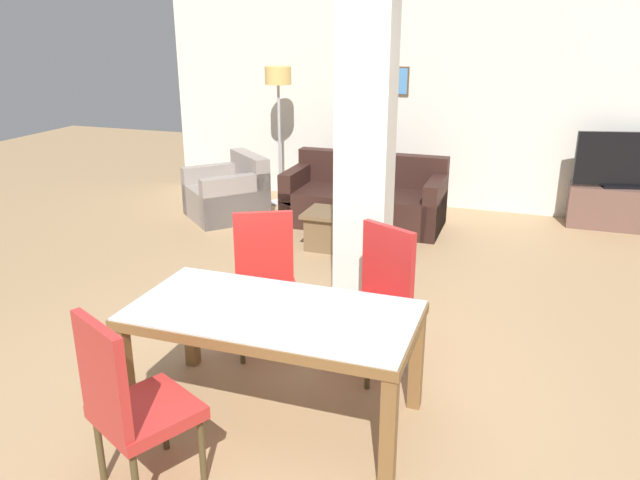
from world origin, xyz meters
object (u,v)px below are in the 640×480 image
Objects in this scene: dining_chair_far_left at (265,278)px; tv_screen at (626,161)px; bottle at (345,199)px; floor_lamp at (278,89)px; sofa at (365,201)px; coffee_table at (336,230)px; dining_chair_near_left at (130,400)px; tv_stand at (618,208)px; dining_chair_far_right at (376,294)px; dining_table at (273,332)px; armchair at (229,196)px.

dining_chair_far_left is 4.82m from tv_screen.
bottle is 2.10m from floor_lamp.
sofa is at bearing -21.31° from floor_lamp.
tv_screen reaches higher than coffee_table.
dining_chair_near_left is 4.79m from sofa.
dining_chair_far_left is 1.66m from dining_chair_near_left.
bottle is 0.27× the size of tv_stand.
dining_chair_far_right and dining_chair_near_left have the same top height.
dining_table is at bearing 49.98° from tv_screen.
sofa is (-0.51, 3.95, -0.29)m from dining_table.
armchair is 4.69m from tv_screen.
dining_chair_near_left is 4.83m from armchair.
dining_chair_far_right is 1.00× the size of dining_chair_near_left.
dining_chair_far_left reaches higher than coffee_table.
sofa is 0.94m from coffee_table.
floor_lamp reaches higher than coffee_table.
armchair is at bearing -20.13° from dining_chair_far_right.
coffee_table is 0.38× the size of floor_lamp.
dining_table is 5.74× the size of bottle.
tv_stand is (2.86, 0.82, -0.04)m from sofa.
dining_chair_far_right reaches higher than bottle.
dining_chair_far_right is 1.84m from dining_chair_near_left.
dining_table is 1.68× the size of dining_chair_far_left.
dining_chair_far_left is at bearing 41.10° from tv_screen.
armchair is 0.67× the size of floor_lamp.
dining_chair_far_left is 0.84m from dining_chair_far_right.
floor_lamp is at bearing 134.66° from bottle.
bottle is (-0.09, 2.31, -0.02)m from dining_chair_far_left.
dining_chair_far_left is 4.82m from tv_stand.
sofa is 2.97m from tv_stand.
armchair is 1.08× the size of tv_screen.
dining_table is 0.93m from dining_chair_far_left.
tv_screen is at bearing 29.62° from bottle.
tv_stand is 4.36m from floor_lamp.
dining_chair_far_right is at bearing 106.43° from sofa.
dining_chair_far_right is 0.84× the size of armchair.
tv_stand is (2.77, 5.60, -0.29)m from dining_chair_near_left.
tv_stand is (2.77, 3.94, -0.29)m from dining_chair_far_left.
tv_screen reaches higher than armchair.
floor_lamp is at bearing -31.00° from dining_chair_far_right.
sofa is 2.77× the size of coffee_table.
armchair is at bearing -0.01° from tv_screen.
dining_chair_far_right reaches higher than coffee_table.
tv_stand reaches higher than coffee_table.
sofa is (-0.09, 4.78, -0.26)m from dining_chair_near_left.
dining_chair_far_left is at bearing 26.00° from dining_chair_far_right.
armchair reaches higher than coffee_table.
dining_table is at bearing -79.37° from coffee_table.
floor_lamp is (-2.23, 3.65, 0.97)m from dining_chair_far_right.
dining_chair_far_right is 3.29m from sofa.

